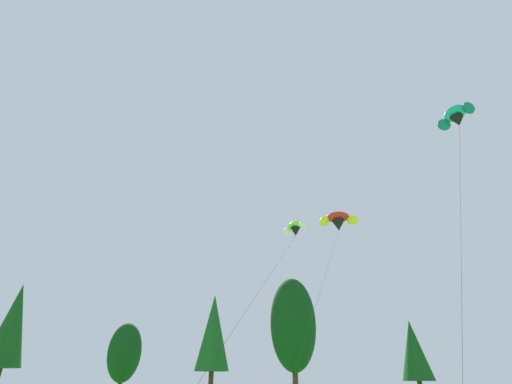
{
  "coord_description": "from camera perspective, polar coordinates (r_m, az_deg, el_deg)",
  "views": [
    {
      "loc": [
        -0.47,
        5.53,
        2.06
      ],
      "look_at": [
        -2.34,
        25.02,
        12.07
      ],
      "focal_mm": 26.27,
      "sensor_mm": 36.0,
      "label": 1
    }
  ],
  "objects": [
    {
      "name": "treeline_tree_a",
      "position": [
        63.52,
        -33.12,
        -16.51
      ],
      "size": [
        4.83,
        4.83,
        14.67
      ],
      "color": "#472D19",
      "rests_on": "ground_plane"
    },
    {
      "name": "treeline_tree_b",
      "position": [
        57.32,
        -19.38,
        -22.04
      ],
      "size": [
        4.35,
        4.35,
        9.44
      ],
      "color": "#472D19",
      "rests_on": "ground_plane"
    },
    {
      "name": "treeline_tree_c",
      "position": [
        54.04,
        -6.52,
        -20.39
      ],
      "size": [
        4.48,
        4.48,
        13.07
      ],
      "color": "#472D19",
      "rests_on": "ground_plane"
    },
    {
      "name": "treeline_tree_d",
      "position": [
        49.88,
        5.66,
        -19.33
      ],
      "size": [
        5.67,
        5.67,
        14.32
      ],
      "color": "#472D19",
      "rests_on": "ground_plane"
    },
    {
      "name": "treeline_tree_e",
      "position": [
        49.94,
        22.9,
        -21.28
      ],
      "size": [
        3.51,
        3.51,
        8.66
      ],
      "color": "#472D19",
      "rests_on": "ground_plane"
    },
    {
      "name": "parafoil_kite_high_lime_white",
      "position": [
        25.09,
        5.95,
        -5.55
      ],
      "size": [
        4.76,
        10.84,
        10.09
      ],
      "color": "#93D633"
    },
    {
      "name": "parafoil_kite_mid_red_yellow",
      "position": [
        32.98,
        12.4,
        -4.34
      ],
      "size": [
        6.49,
        12.39,
        14.12
      ],
      "color": "red"
    },
    {
      "name": "parafoil_kite_far_teal",
      "position": [
        33.43,
        28.18,
        10.06
      ],
      "size": [
        9.27,
        11.9,
        20.17
      ],
      "color": "teal"
    }
  ]
}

